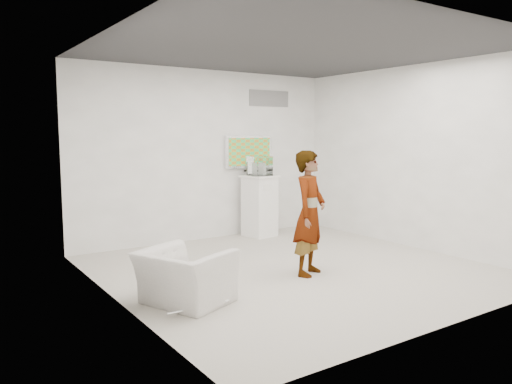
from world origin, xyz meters
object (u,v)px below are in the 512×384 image
(person, at_px, (310,213))
(armchair, at_px, (185,277))
(tv, at_px, (248,152))
(pedestal, at_px, (260,206))
(floor_uplight, at_px, (309,220))

(person, relative_size, armchair, 1.79)
(tv, relative_size, pedestal, 0.89)
(armchair, relative_size, floor_uplight, 3.61)
(armchair, relative_size, pedestal, 0.83)
(pedestal, distance_m, floor_uplight, 1.47)
(tv, height_order, armchair, tv)
(person, distance_m, floor_uplight, 3.59)
(person, bearing_deg, armchair, 154.58)
(person, distance_m, pedestal, 2.63)
(tv, distance_m, person, 2.99)
(floor_uplight, bearing_deg, person, -130.16)
(tv, relative_size, floor_uplight, 3.88)
(tv, height_order, floor_uplight, tv)
(floor_uplight, bearing_deg, pedestal, -170.72)
(person, bearing_deg, floor_uplight, 20.73)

